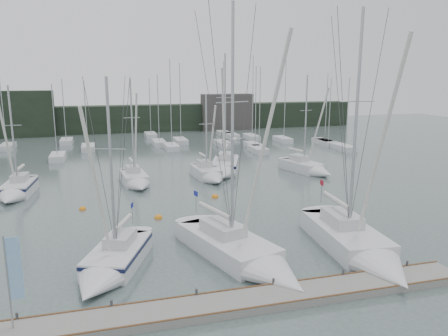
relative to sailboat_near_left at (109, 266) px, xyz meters
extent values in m
plane|color=#4A5A58|center=(6.00, -0.12, -0.53)|extent=(160.00, 160.00, 0.00)
cube|color=slate|center=(6.00, -5.12, -0.33)|extent=(24.00, 2.00, 0.40)
cube|color=black|center=(6.00, 61.88, 1.97)|extent=(90.00, 4.00, 5.00)
cube|color=black|center=(-14.00, 59.88, 3.47)|extent=(12.00, 3.00, 8.00)
cube|color=#403E3B|center=(24.00, 59.88, 2.97)|extent=(10.00, 3.00, 7.00)
cube|color=silver|center=(28.29, 41.99, -0.18)|extent=(1.80, 4.50, 0.90)
cylinder|color=#999CA1|center=(28.29, 41.49, 6.34)|extent=(0.12, 0.12, 12.14)
cube|color=silver|center=(8.40, 43.83, -0.18)|extent=(1.80, 4.50, 0.90)
cylinder|color=#999CA1|center=(8.40, 43.33, 5.28)|extent=(0.12, 0.12, 10.01)
cube|color=silver|center=(21.50, 48.47, -0.18)|extent=(1.80, 4.50, 0.90)
cylinder|color=#999CA1|center=(21.50, 47.97, 4.58)|extent=(0.12, 0.12, 8.62)
cube|color=silver|center=(21.06, 33.96, -0.18)|extent=(1.80, 4.50, 0.90)
cylinder|color=#999CA1|center=(21.06, 33.46, 5.79)|extent=(0.12, 0.12, 11.02)
cube|color=silver|center=(-2.05, 42.21, -0.18)|extent=(1.80, 4.50, 0.90)
cylinder|color=#999CA1|center=(-2.05, 41.71, 4.82)|extent=(0.12, 0.12, 9.09)
cube|color=silver|center=(33.48, 36.97, -0.18)|extent=(1.80, 4.50, 0.90)
cylinder|color=#999CA1|center=(33.48, 36.47, 5.02)|extent=(0.12, 0.12, 9.50)
cube|color=silver|center=(33.64, 32.18, -0.18)|extent=(1.80, 4.50, 0.90)
cylinder|color=#999CA1|center=(33.64, 31.68, 5.03)|extent=(0.12, 0.12, 9.51)
cube|color=silver|center=(24.30, 46.12, -0.18)|extent=(1.80, 4.50, 0.90)
cylinder|color=#999CA1|center=(24.30, 45.62, 6.77)|extent=(0.12, 0.12, 13.00)
cube|color=silver|center=(-5.48, 49.38, -0.18)|extent=(1.80, 4.50, 0.90)
cylinder|color=#999CA1|center=(-5.48, 48.88, 4.92)|extent=(0.12, 0.12, 9.29)
cube|color=silver|center=(8.15, 52.95, -0.18)|extent=(1.80, 4.50, 0.90)
cylinder|color=#999CA1|center=(8.15, 52.45, 4.96)|extent=(0.12, 0.12, 9.38)
cube|color=silver|center=(21.02, 51.37, -0.18)|extent=(1.80, 4.50, 0.90)
cylinder|color=#999CA1|center=(21.02, 50.87, 5.80)|extent=(0.12, 0.12, 11.05)
cube|color=silver|center=(33.39, 37.87, -0.18)|extent=(1.80, 4.50, 0.90)
cylinder|color=#999CA1|center=(33.39, 37.37, 5.36)|extent=(0.12, 0.12, 10.16)
cube|color=silver|center=(21.64, 37.23, -0.18)|extent=(1.80, 4.50, 0.90)
cylinder|color=#999CA1|center=(21.64, 36.73, 5.86)|extent=(0.12, 0.12, 11.18)
cube|color=silver|center=(-5.66, 35.76, -0.18)|extent=(1.80, 4.50, 0.90)
cylinder|color=#999CA1|center=(-5.66, 35.26, 4.68)|extent=(0.12, 0.12, 8.81)
cube|color=silver|center=(9.64, 39.46, -0.18)|extent=(1.80, 4.50, 0.90)
cylinder|color=#999CA1|center=(9.64, 38.96, 6.34)|extent=(0.12, 0.12, 12.12)
cube|color=silver|center=(-13.49, 46.25, -0.18)|extent=(1.80, 4.50, 0.90)
cylinder|color=#999CA1|center=(-13.49, 45.75, 6.92)|extent=(0.12, 0.12, 13.29)
cube|color=silver|center=(11.97, 44.92, -0.18)|extent=(1.80, 4.50, 0.90)
cylinder|color=#999CA1|center=(11.97, 44.42, 6.12)|extent=(0.12, 0.12, 11.69)
cube|color=silver|center=(17.71, 40.56, -0.18)|extent=(1.80, 4.50, 0.90)
cylinder|color=#999CA1|center=(17.71, 40.06, 6.20)|extent=(0.12, 0.12, 11.86)
cube|color=silver|center=(0.55, 1.39, -0.12)|extent=(4.40, 6.01, 1.34)
cone|color=silver|center=(-0.88, -2.23, -0.12)|extent=(3.26, 3.12, 2.58)
cube|color=#B9B9BE|center=(0.71, 1.80, 0.85)|extent=(2.12, 2.55, 0.62)
cylinder|color=#999CA1|center=(0.40, 1.03, 5.38)|extent=(0.16, 0.16, 9.68)
cylinder|color=silver|center=(0.95, 2.40, 1.66)|extent=(1.21, 2.57, 0.25)
cube|color=#0F1438|center=(0.55, 1.39, 0.32)|extent=(4.42, 6.04, 0.22)
cube|color=navy|center=(1.61, 4.09, 2.15)|extent=(0.19, 0.45, 0.32)
cube|color=silver|center=(7.08, 1.14, -0.09)|extent=(5.15, 7.99, 1.46)
cone|color=silver|center=(8.64, -3.91, -0.09)|extent=(3.91, 3.95, 3.11)
cube|color=#B9B9BE|center=(6.94, 1.60, 0.98)|extent=(2.51, 3.33, 0.68)
cylinder|color=#999CA1|center=(7.24, 0.63, 7.43)|extent=(0.17, 0.17, 13.57)
cylinder|color=silver|center=(6.65, 2.55, 1.85)|extent=(1.33, 3.53, 0.27)
cube|color=navy|center=(5.94, 4.86, 2.39)|extent=(0.17, 0.51, 0.35)
cube|color=silver|center=(14.79, 0.36, -0.05)|extent=(3.79, 7.73, 1.59)
cone|color=silver|center=(14.34, -4.97, -0.05)|extent=(3.43, 3.47, 3.18)
cube|color=#B9B9BE|center=(14.83, 0.89, 1.12)|extent=(1.99, 3.13, 0.74)
cylinder|color=#999CA1|center=(14.74, -0.17, 7.41)|extent=(0.19, 0.19, 13.34)
cylinder|color=silver|center=(14.91, 1.86, 2.07)|extent=(0.60, 3.67, 0.30)
cube|color=maroon|center=(15.12, 4.31, 2.65)|extent=(0.07, 0.57, 0.38)
cube|color=silver|center=(-7.63, 19.44, -0.10)|extent=(2.77, 4.97, 1.41)
cone|color=silver|center=(-7.94, 16.04, -0.10)|extent=(2.52, 2.25, 2.34)
cube|color=#B9B9BE|center=(-7.59, 19.91, 0.93)|extent=(1.46, 2.02, 0.66)
cylinder|color=#999CA1|center=(-7.66, 19.10, 5.00)|extent=(0.17, 0.17, 8.79)
cylinder|color=silver|center=(-7.55, 20.39, 1.77)|extent=(0.47, 2.35, 0.26)
cube|color=#0F1438|center=(-7.63, 19.44, 0.37)|extent=(2.79, 5.00, 0.23)
cube|color=silver|center=(2.87, 20.62, -0.12)|extent=(2.70, 4.81, 1.35)
cone|color=silver|center=(3.20, 17.35, -0.12)|extent=(2.44, 2.19, 2.26)
cube|color=#B9B9BE|center=(2.83, 21.07, 0.87)|extent=(1.42, 1.96, 0.63)
cylinder|color=#999CA1|center=(2.91, 20.29, 5.23)|extent=(0.16, 0.16, 9.33)
cylinder|color=silver|center=(2.78, 21.54, 1.69)|extent=(0.48, 2.26, 0.25)
cube|color=silver|center=(10.46, 21.12, -0.10)|extent=(2.65, 4.80, 1.41)
cone|color=silver|center=(10.74, 17.83, -0.10)|extent=(2.42, 2.17, 2.26)
cube|color=#B9B9BE|center=(10.42, 21.58, 0.93)|extent=(1.40, 1.95, 0.66)
cylinder|color=#999CA1|center=(10.49, 20.79, 4.48)|extent=(0.17, 0.17, 7.75)
cylinder|color=silver|center=(10.38, 22.04, 1.78)|extent=(0.46, 2.27, 0.26)
cube|color=silver|center=(13.33, 23.56, -0.05)|extent=(4.62, 6.42, 1.60)
cone|color=silver|center=(11.90, 19.66, -0.05)|extent=(3.47, 3.30, 2.77)
cube|color=#B9B9BE|center=(13.52, 24.06, 1.13)|extent=(2.24, 2.71, 0.75)
cylinder|color=#999CA1|center=(13.19, 23.17, 6.63)|extent=(0.19, 0.19, 11.76)
cylinder|color=silver|center=(13.74, 24.66, 2.09)|extent=(1.26, 2.77, 0.30)
cube|color=#0F1438|center=(13.33, 23.56, 0.49)|extent=(4.64, 6.45, 0.27)
cube|color=silver|center=(21.73, 21.21, -0.10)|extent=(3.60, 5.52, 1.41)
cone|color=silver|center=(22.69, 17.71, -0.10)|extent=(2.84, 2.72, 2.35)
cube|color=#B9B9BE|center=(21.61, 21.67, 0.93)|extent=(1.78, 2.30, 0.66)
cylinder|color=#999CA1|center=(21.83, 20.86, 5.43)|extent=(0.17, 0.17, 9.66)
cylinder|color=silver|center=(21.46, 22.19, 1.78)|extent=(0.91, 2.46, 0.26)
sphere|color=orange|center=(3.83, 8.96, -0.53)|extent=(0.63, 0.63, 0.63)
sphere|color=orange|center=(9.48, 13.40, -0.53)|extent=(0.63, 0.63, 0.63)
sphere|color=orange|center=(-1.87, 12.85, -0.53)|extent=(0.57, 0.57, 0.57)
cylinder|color=#999CA1|center=(-4.04, -4.85, 1.94)|extent=(0.08, 0.08, 4.12)
cube|color=blue|center=(-3.73, -4.85, 2.53)|extent=(0.55, 0.04, 2.75)
ellipsoid|color=silver|center=(6.79, -1.30, 6.98)|extent=(0.27, 0.42, 0.18)
cube|color=#999CA1|center=(6.55, -1.25, 7.00)|extent=(0.41, 0.20, 0.10)
cube|color=#999CA1|center=(7.04, -1.34, 7.00)|extent=(0.41, 0.20, 0.10)
camera|label=1|loc=(0.05, -23.18, 10.36)|focal=35.00mm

